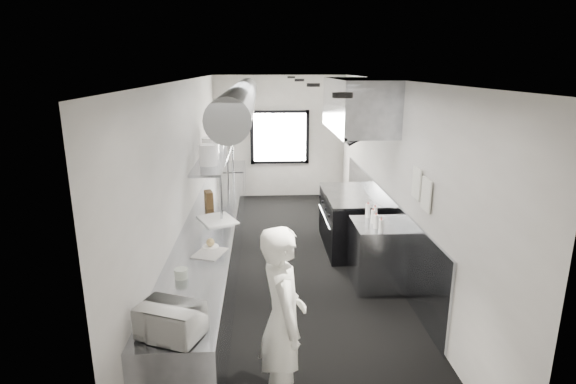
{
  "coord_description": "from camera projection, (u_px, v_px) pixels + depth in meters",
  "views": [
    {
      "loc": [
        -0.43,
        -6.54,
        2.98
      ],
      "look_at": [
        -0.05,
        -0.2,
        1.24
      ],
      "focal_mm": 28.54,
      "sensor_mm": 36.0,
      "label": 1
    }
  ],
  "objects": [
    {
      "name": "floor",
      "position": [
        291.0,
        265.0,
        7.11
      ],
      "size": [
        3.0,
        8.0,
        0.01
      ],
      "primitive_type": "cube",
      "color": "black",
      "rests_on": "ground"
    },
    {
      "name": "ceiling",
      "position": [
        291.0,
        80.0,
        6.37
      ],
      "size": [
        3.0,
        8.0,
        0.01
      ],
      "primitive_type": "cube",
      "color": "beige",
      "rests_on": "wall_back"
    },
    {
      "name": "wall_back",
      "position": [
        280.0,
        137.0,
        10.59
      ],
      "size": [
        3.0,
        0.02,
        2.8
      ],
      "primitive_type": "cube",
      "color": "silver",
      "rests_on": "floor"
    },
    {
      "name": "wall_front",
      "position": [
        332.0,
        326.0,
        2.89
      ],
      "size": [
        3.0,
        0.02,
        2.8
      ],
      "primitive_type": "cube",
      "color": "silver",
      "rests_on": "floor"
    },
    {
      "name": "wall_left",
      "position": [
        188.0,
        179.0,
        6.65
      ],
      "size": [
        0.02,
        8.0,
        2.8
      ],
      "primitive_type": "cube",
      "color": "silver",
      "rests_on": "floor"
    },
    {
      "name": "wall_right",
      "position": [
        391.0,
        176.0,
        6.82
      ],
      "size": [
        0.02,
        8.0,
        2.8
      ],
      "primitive_type": "cube",
      "color": "silver",
      "rests_on": "floor"
    },
    {
      "name": "wall_cladding",
      "position": [
        382.0,
        223.0,
        7.33
      ],
      "size": [
        0.03,
        5.5,
        1.1
      ],
      "primitive_type": "cube",
      "color": "gray",
      "rests_on": "wall_right"
    },
    {
      "name": "hvac_duct",
      "position": [
        242.0,
        97.0,
        6.78
      ],
      "size": [
        0.4,
        6.4,
        0.4
      ],
      "primitive_type": "cylinder",
      "rotation": [
        1.57,
        0.0,
        0.0
      ],
      "color": "gray",
      "rests_on": "ceiling"
    },
    {
      "name": "service_window",
      "position": [
        280.0,
        137.0,
        10.55
      ],
      "size": [
        1.36,
        0.05,
        1.25
      ],
      "color": "silver",
      "rests_on": "wall_back"
    },
    {
      "name": "exhaust_hood",
      "position": [
        357.0,
        105.0,
        7.21
      ],
      "size": [
        0.81,
        2.2,
        0.88
      ],
      "color": "gray",
      "rests_on": "ceiling"
    },
    {
      "name": "prep_counter",
      "position": [
        212.0,
        253.0,
        6.44
      ],
      "size": [
        0.7,
        6.0,
        0.9
      ],
      "primitive_type": "cube",
      "color": "gray",
      "rests_on": "floor"
    },
    {
      "name": "pass_shelf",
      "position": [
        216.0,
        157.0,
        7.6
      ],
      "size": [
        0.45,
        3.0,
        0.68
      ],
      "color": "gray",
      "rests_on": "prep_counter"
    },
    {
      "name": "range",
      "position": [
        349.0,
        221.0,
        7.72
      ],
      "size": [
        0.88,
        1.6,
        0.94
      ],
      "color": "black",
      "rests_on": "floor"
    },
    {
      "name": "bottle_station",
      "position": [
        376.0,
        254.0,
        6.38
      ],
      "size": [
        0.65,
        0.8,
        0.9
      ],
      "primitive_type": "cube",
      "color": "gray",
      "rests_on": "floor"
    },
    {
      "name": "far_work_table",
      "position": [
        229.0,
        186.0,
        10.0
      ],
      "size": [
        0.7,
        1.2,
        0.9
      ],
      "primitive_type": "cube",
      "color": "gray",
      "rests_on": "floor"
    },
    {
      "name": "notice_sheet_a",
      "position": [
        417.0,
        183.0,
        5.61
      ],
      "size": [
        0.02,
        0.28,
        0.38
      ],
      "primitive_type": "cube",
      "color": "white",
      "rests_on": "wall_right"
    },
    {
      "name": "notice_sheet_b",
      "position": [
        426.0,
        195.0,
        5.29
      ],
      "size": [
        0.02,
        0.28,
        0.38
      ],
      "primitive_type": "cube",
      "color": "white",
      "rests_on": "wall_right"
    },
    {
      "name": "line_cook",
      "position": [
        283.0,
        320.0,
        3.95
      ],
      "size": [
        0.5,
        0.68,
        1.73
      ],
      "primitive_type": "imported",
      "rotation": [
        0.0,
        0.0,
        1.72
      ],
      "color": "white",
      "rests_on": "floor"
    },
    {
      "name": "microwave",
      "position": [
        170.0,
        321.0,
        3.62
      ],
      "size": [
        0.55,
        0.49,
        0.27
      ],
      "primitive_type": "imported",
      "rotation": [
        0.0,
        0.0,
        -0.39
      ],
      "color": "white",
      "rests_on": "prep_counter"
    },
    {
      "name": "deli_tub_a",
      "position": [
        169.0,
        305.0,
        4.05
      ],
      "size": [
        0.15,
        0.15,
        0.09
      ],
      "primitive_type": "cylinder",
      "rotation": [
        0.0,
        0.0,
        0.21
      ],
      "color": "silver",
      "rests_on": "prep_counter"
    },
    {
      "name": "deli_tub_b",
      "position": [
        181.0,
        273.0,
        4.65
      ],
      "size": [
        0.16,
        0.16,
        0.1
      ],
      "primitive_type": "cylinder",
      "rotation": [
        0.0,
        0.0,
        -0.16
      ],
      "color": "silver",
      "rests_on": "prep_counter"
    },
    {
      "name": "newspaper",
      "position": [
        210.0,
        253.0,
        5.27
      ],
      "size": [
        0.42,
        0.46,
        0.01
      ],
      "primitive_type": "cube",
      "rotation": [
        0.0,
        0.0,
        -0.35
      ],
      "color": "beige",
      "rests_on": "prep_counter"
    },
    {
      "name": "small_plate",
      "position": [
        211.0,
        247.0,
        5.45
      ],
      "size": [
        0.24,
        0.24,
        0.02
      ],
      "primitive_type": "cylinder",
      "rotation": [
        0.0,
        0.0,
        -0.22
      ],
      "color": "white",
      "rests_on": "prep_counter"
    },
    {
      "name": "pastry",
      "position": [
        210.0,
        242.0,
        5.43
      ],
      "size": [
        0.1,
        0.1,
        0.1
      ],
      "primitive_type": "sphere",
      "color": "tan",
      "rests_on": "small_plate"
    },
    {
      "name": "cutting_board",
      "position": [
        217.0,
        220.0,
        6.4
      ],
      "size": [
        0.64,
        0.71,
        0.02
      ],
      "primitive_type": "cube",
      "rotation": [
        0.0,
        0.0,
        0.43
      ],
      "color": "white",
      "rests_on": "prep_counter"
    },
    {
      "name": "knife_block",
      "position": [
        209.0,
        199.0,
        6.97
      ],
      "size": [
        0.17,
        0.25,
        0.25
      ],
      "primitive_type": "cube",
      "rotation": [
        0.0,
        0.0,
        0.29
      ],
      "color": "brown",
      "rests_on": "prep_counter"
    },
    {
      "name": "plate_stack_a",
      "position": [
        208.0,
        155.0,
        6.72
      ],
      "size": [
        0.34,
        0.34,
        0.31
      ],
      "primitive_type": "cylinder",
      "rotation": [
        0.0,
        0.0,
        -0.32
      ],
      "color": "white",
      "rests_on": "pass_shelf"
    },
    {
      "name": "plate_stack_b",
      "position": [
        211.0,
        148.0,
        7.16
      ],
      "size": [
        0.31,
        0.31,
        0.34
      ],
      "primitive_type": "cylinder",
      "rotation": [
        0.0,
        0.0,
        -0.21
      ],
      "color": "white",
      "rests_on": "pass_shelf"
    },
    {
      "name": "plate_stack_c",
      "position": [
        216.0,
        140.0,
        7.86
      ],
      "size": [
        0.28,
        0.28,
        0.38
      ],
      "primitive_type": "cylinder",
      "rotation": [
        0.0,
        0.0,
        -0.05
      ],
      "color": "white",
      "rests_on": "pass_shelf"
    },
    {
      "name": "plate_stack_d",
      "position": [
        220.0,
        137.0,
        8.26
      ],
      "size": [
        0.31,
        0.31,
        0.38
      ],
      "primitive_type": "cylinder",
      "rotation": [
        0.0,
        0.0,
        0.34
      ],
      "color": "white",
      "rests_on": "pass_shelf"
    },
    {
      "name": "squeeze_bottle_a",
      "position": [
        381.0,
        226.0,
        5.92
      ],
      "size": [
        0.07,
        0.07,
        0.17
      ],
      "primitive_type": "cylinder",
      "rotation": [
        0.0,
        0.0,
        -0.38
      ],
      "color": "white",
      "rests_on": "bottle_station"
    },
    {
      "name": "squeeze_bottle_b",
      "position": [
        376.0,
        222.0,
        6.07
      ],
      "size": [
        0.07,
        0.07,
        0.19
      ],
      "primitive_type": "cylinder",
      "rotation": [
        0.0,
        0.0,
        -0.19
      ],
      "color": "white",
      "rests_on": "bottle_station"
    },
    {
      "name": "squeeze_bottle_c",
      "position": [
        373.0,
        217.0,
        6.27
      ],
      "size": [
        0.07,
        0.07,
        0.19
      ],
      "primitive_type": "cylinder",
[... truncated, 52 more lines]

